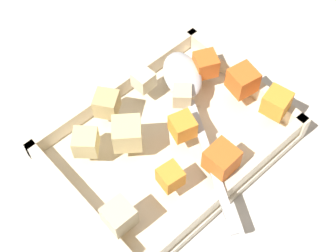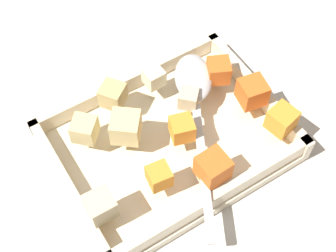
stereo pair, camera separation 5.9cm
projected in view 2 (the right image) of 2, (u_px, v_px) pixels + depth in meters
ground_plane at (164, 152)px, 0.63m from camera, size 4.00×4.00×0.00m
baking_dish at (168, 142)px, 0.62m from camera, size 0.28×0.21×0.04m
carrot_chunk_front_center at (213, 168)px, 0.55m from camera, size 0.03×0.03×0.03m
carrot_chunk_corner_se at (182, 129)px, 0.58m from camera, size 0.03×0.03×0.03m
carrot_chunk_near_spoon at (282, 120)px, 0.59m from camera, size 0.04×0.04×0.03m
carrot_chunk_heap_side at (252, 92)px, 0.61m from camera, size 0.04×0.04×0.03m
carrot_chunk_corner_sw at (159, 176)px, 0.55m from camera, size 0.03×0.03×0.03m
carrot_chunk_mid_left at (219, 71)px, 0.63m from camera, size 0.04×0.04×0.03m
potato_chunk_back_center at (126, 127)px, 0.58m from camera, size 0.05×0.05×0.03m
potato_chunk_corner_nw at (101, 206)px, 0.53m from camera, size 0.03×0.03×0.03m
potato_chunk_heap_top at (85, 129)px, 0.58m from camera, size 0.04×0.04×0.03m
potato_chunk_near_right at (188, 98)px, 0.61m from camera, size 0.03×0.03×0.02m
potato_chunk_mid_right at (113, 95)px, 0.61m from camera, size 0.04×0.04×0.03m
potato_chunk_under_handle at (154, 77)px, 0.63m from camera, size 0.02×0.02×0.02m
serving_spoon at (194, 87)px, 0.62m from camera, size 0.15×0.24×0.02m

